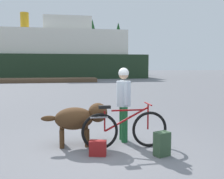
{
  "coord_description": "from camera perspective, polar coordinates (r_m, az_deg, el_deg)",
  "views": [
    {
      "loc": [
        -0.84,
        -4.83,
        1.72
      ],
      "look_at": [
        0.36,
        1.75,
        1.09
      ],
      "focal_mm": 41.13,
      "sensor_mm": 36.0,
      "label": 1
    }
  ],
  "objects": [
    {
      "name": "pine_tree_far_right",
      "position": [
        55.08,
        1.41,
        10.55
      ],
      "size": [
        4.09,
        4.09,
        10.71
      ],
      "color": "#4C331E",
      "rests_on": "ground_plane"
    },
    {
      "name": "dog",
      "position": [
        5.57,
        -7.26,
        -6.29
      ],
      "size": [
        1.41,
        0.56,
        0.91
      ],
      "color": "#472D19",
      "rests_on": "ground_plane"
    },
    {
      "name": "bicycle",
      "position": [
        5.36,
        2.81,
        -8.78
      ],
      "size": [
        1.81,
        0.44,
        0.93
      ],
      "color": "black",
      "rests_on": "ground_plane"
    },
    {
      "name": "handbag_pannier",
      "position": [
        5.02,
        -3.17,
        -12.88
      ],
      "size": [
        0.35,
        0.25,
        0.29
      ],
      "primitive_type": "cube",
      "rotation": [
        0.0,
        0.0,
        -0.25
      ],
      "color": "maroon",
      "rests_on": "ground_plane"
    },
    {
      "name": "dock_pier",
      "position": [
        27.8,
        -22.75,
        1.85
      ],
      "size": [
        18.32,
        2.71,
        0.4
      ],
      "primitive_type": "cube",
      "color": "brown",
      "rests_on": "ground_plane"
    },
    {
      "name": "ferry_boat",
      "position": [
        36.49,
        -13.63,
        7.36
      ],
      "size": [
        25.68,
        8.56,
        8.71
      ],
      "color": "#1E331E",
      "rests_on": "ground_plane"
    },
    {
      "name": "ground_plane",
      "position": [
        5.19,
        -0.49,
        -13.93
      ],
      "size": [
        160.0,
        160.0,
        0.0
      ],
      "primitive_type": "plane",
      "color": "slate"
    },
    {
      "name": "person_cyclist",
      "position": [
        5.78,
        2.58,
        -1.81
      ],
      "size": [
        0.32,
        0.53,
        1.66
      ],
      "color": "#19592D",
      "rests_on": "ground_plane"
    },
    {
      "name": "pine_tree_center",
      "position": [
        52.86,
        -4.37,
        11.16
      ],
      "size": [
        4.04,
        4.04,
        10.9
      ],
      "color": "#4C331E",
      "rests_on": "ground_plane"
    },
    {
      "name": "backpack",
      "position": [
        5.07,
        11.05,
        -11.78
      ],
      "size": [
        0.33,
        0.29,
        0.46
      ],
      "primitive_type": "cube",
      "rotation": [
        0.0,
        0.0,
        0.36
      ],
      "color": "#334C33",
      "rests_on": "ground_plane"
    }
  ]
}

